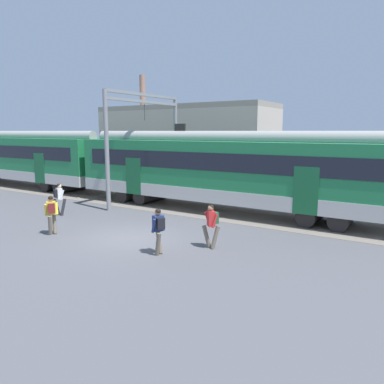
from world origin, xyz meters
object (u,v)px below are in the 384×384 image
object	(u,v)px
pedestrian_white	(59,197)
pedestrian_yellow	(51,212)
commuter_train	(108,163)
pedestrian_navy	(159,227)
pedestrian_red	(212,222)

from	to	relation	value
pedestrian_white	pedestrian_yellow	size ratio (longest dim) A/B	1.00
commuter_train	pedestrian_navy	bearing A→B (deg)	-37.00
pedestrian_white	commuter_train	bearing A→B (deg)	109.80
pedestrian_yellow	pedestrian_navy	xyz separation A→B (m)	(5.38, 0.36, 0.00)
pedestrian_yellow	pedestrian_navy	distance (m)	5.39
pedestrian_red	pedestrian_white	bearing A→B (deg)	176.69
pedestrian_white	pedestrian_red	distance (m)	9.38
pedestrian_yellow	pedestrian_red	xyz separation A→B (m)	(6.57, 2.00, 0.00)
pedestrian_yellow	pedestrian_red	size ratio (longest dim) A/B	1.00
pedestrian_navy	pedestrian_red	distance (m)	2.03
commuter_train	pedestrian_white	world-z (taller)	commuter_train
pedestrian_yellow	pedestrian_navy	bearing A→B (deg)	3.82
commuter_train	pedestrian_navy	distance (m)	12.75
pedestrian_yellow	pedestrian_red	bearing A→B (deg)	16.96
pedestrian_white	pedestrian_navy	distance (m)	8.46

